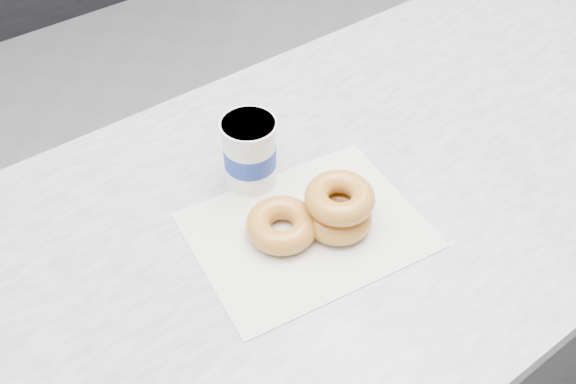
% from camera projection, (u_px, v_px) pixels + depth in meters
% --- Properties ---
extents(ground, '(5.00, 5.00, 0.00)m').
position_uv_depth(ground, '(211.00, 279.00, 2.02)').
color(ground, gray).
rests_on(ground, ground).
extents(counter, '(3.06, 0.76, 0.90)m').
position_uv_depth(counter, '(342.00, 333.00, 1.36)').
color(counter, '#333335').
rests_on(counter, ground).
extents(wax_paper, '(0.37, 0.30, 0.00)m').
position_uv_depth(wax_paper, '(307.00, 230.00, 0.97)').
color(wax_paper, silver).
rests_on(wax_paper, counter).
extents(donut_single, '(0.13, 0.13, 0.04)m').
position_uv_depth(donut_single, '(282.00, 225.00, 0.95)').
color(donut_single, gold).
rests_on(donut_single, wax_paper).
extents(donut_stack, '(0.13, 0.13, 0.07)m').
position_uv_depth(donut_stack, '(339.00, 207.00, 0.95)').
color(donut_stack, gold).
rests_on(donut_stack, wax_paper).
extents(coffee_cup, '(0.09, 0.09, 0.12)m').
position_uv_depth(coffee_cup, '(250.00, 152.00, 1.01)').
color(coffee_cup, white).
rests_on(coffee_cup, counter).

